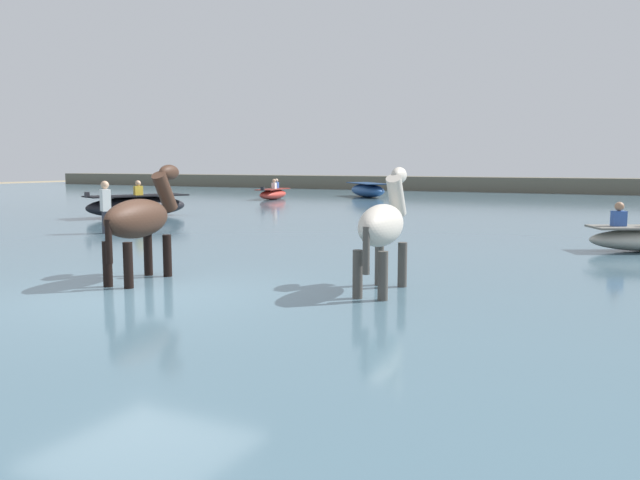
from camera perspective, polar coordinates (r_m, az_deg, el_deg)
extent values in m
plane|color=gray|center=(8.89, -15.64, -6.75)|extent=(120.00, 120.00, 0.00)
cube|color=#476675|center=(17.43, 7.44, 0.53)|extent=(90.00, 90.00, 0.32)
ellipsoid|color=#382319|center=(9.70, -15.97, 1.85)|extent=(0.71, 1.48, 0.57)
cylinder|color=black|center=(10.29, -15.04, -2.16)|extent=(0.13, 0.13, 0.97)
cylinder|color=black|center=(10.11, -13.43, -2.27)|extent=(0.13, 0.13, 0.97)
cylinder|color=black|center=(9.49, -18.38, -3.01)|extent=(0.13, 0.13, 0.97)
cylinder|color=black|center=(9.29, -16.69, -3.16)|extent=(0.13, 0.13, 0.97)
cylinder|color=#382319|center=(10.30, -13.67, 4.19)|extent=(0.30, 0.55, 0.65)
ellipsoid|color=#382319|center=(10.41, -13.30, 5.88)|extent=(0.28, 0.51, 0.24)
cylinder|color=black|center=(9.18, -18.31, -0.14)|extent=(0.09, 0.09, 0.61)
ellipsoid|color=beige|center=(8.56, 5.50, 1.32)|extent=(0.62, 1.44, 0.56)
cylinder|color=#45423C|center=(9.18, 5.30, -3.07)|extent=(0.13, 0.13, 0.95)
cylinder|color=#45423C|center=(9.09, 7.34, -3.20)|extent=(0.13, 0.13, 0.95)
cylinder|color=#45423C|center=(8.25, 3.36, -4.16)|extent=(0.13, 0.13, 0.95)
cylinder|color=#45423C|center=(8.16, 5.61, -4.32)|extent=(0.13, 0.13, 0.95)
cylinder|color=beige|center=(9.24, 6.81, 3.90)|extent=(0.27, 0.54, 0.64)
ellipsoid|color=beige|center=(9.37, 7.05, 5.73)|extent=(0.25, 0.50, 0.24)
cylinder|color=#45423C|center=(7.96, 4.14, -0.95)|extent=(0.09, 0.09, 0.60)
ellipsoid|color=black|center=(21.74, -15.99, 2.88)|extent=(2.53, 3.52, 0.68)
cube|color=black|center=(21.72, -16.03, 3.82)|extent=(2.43, 3.38, 0.04)
cube|color=black|center=(21.20, -20.05, 3.80)|extent=(0.20, 0.18, 0.18)
cube|color=white|center=(22.03, -13.75, 4.37)|extent=(0.27, 0.31, 0.30)
sphere|color=tan|center=(22.02, -13.77, 4.99)|extent=(0.18, 0.18, 0.18)
cube|color=gold|center=(21.56, -15.89, 4.26)|extent=(0.27, 0.31, 0.30)
sphere|color=tan|center=(21.56, -15.91, 4.89)|extent=(0.18, 0.18, 0.18)
cube|color=#3356A8|center=(13.98, 25.07, 1.75)|extent=(0.31, 0.28, 0.30)
sphere|color=#A37556|center=(13.96, 25.12, 2.73)|extent=(0.18, 0.18, 0.18)
ellipsoid|color=#BC382D|center=(31.65, -4.20, 4.08)|extent=(1.31, 2.83, 0.47)
cube|color=maroon|center=(31.64, -4.21, 4.54)|extent=(1.25, 2.72, 0.04)
cube|color=black|center=(30.43, -5.14, 4.58)|extent=(0.18, 0.15, 0.18)
cube|color=#3356A8|center=(32.39, -3.90, 4.90)|extent=(0.22, 0.29, 0.30)
sphere|color=beige|center=(32.38, -3.91, 5.32)|extent=(0.18, 0.18, 0.18)
cube|color=white|center=(31.61, -4.11, 4.85)|extent=(0.22, 0.29, 0.30)
sphere|color=tan|center=(31.61, -4.12, 5.28)|extent=(0.18, 0.18, 0.18)
ellipsoid|color=#28518E|center=(33.74, 4.25, 4.43)|extent=(3.52, 3.71, 0.70)
cube|color=navy|center=(33.73, 4.25, 5.06)|extent=(3.38, 3.56, 0.04)
cylinder|color=#383842|center=(16.80, -18.49, 0.96)|extent=(0.20, 0.20, 0.88)
cube|color=white|center=(16.75, -18.58, 3.38)|extent=(0.38, 0.34, 0.54)
sphere|color=tan|center=(16.73, -18.63, 4.67)|extent=(0.20, 0.20, 0.20)
cube|color=#605B4C|center=(41.22, 19.34, 4.42)|extent=(80.00, 2.40, 1.23)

